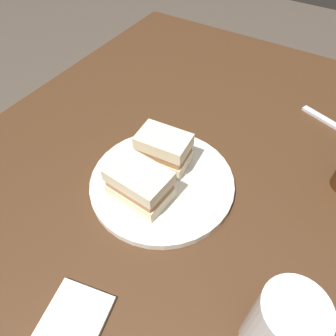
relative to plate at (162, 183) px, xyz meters
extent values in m
plane|color=#4C4238|center=(0.04, 0.00, -0.75)|extent=(6.00, 6.00, 0.00)
cube|color=#422816|center=(0.04, 0.00, -0.38)|extent=(1.26, 0.93, 0.74)
cylinder|color=silver|center=(0.00, 0.00, 0.00)|extent=(0.29, 0.29, 0.01)
cube|color=beige|center=(0.05, 0.02, 0.02)|extent=(0.07, 0.11, 0.03)
cube|color=#B27A4C|center=(0.05, 0.02, 0.04)|extent=(0.07, 0.10, 0.02)
cube|color=beige|center=(0.05, 0.02, 0.07)|extent=(0.07, 0.11, 0.03)
cube|color=beige|center=(-0.05, 0.02, 0.02)|extent=(0.08, 0.12, 0.03)
cube|color=#B27A4C|center=(-0.05, 0.02, 0.04)|extent=(0.08, 0.11, 0.02)
cube|color=beige|center=(-0.05, 0.02, 0.06)|extent=(0.08, 0.12, 0.03)
cube|color=#AD702D|center=(-0.02, 0.03, 0.02)|extent=(0.04, 0.06, 0.02)
cube|color=gold|center=(0.06, 0.06, 0.02)|extent=(0.05, 0.04, 0.02)
cube|color=gold|center=(0.01, 0.04, 0.02)|extent=(0.05, 0.03, 0.02)
cube|color=gold|center=(0.04, 0.06, 0.02)|extent=(0.03, 0.05, 0.02)
cube|color=#AD702D|center=(-0.05, 0.08, 0.02)|extent=(0.04, 0.04, 0.02)
cube|color=#AD702D|center=(0.04, 0.05, 0.02)|extent=(0.04, 0.04, 0.02)
cylinder|color=white|center=(-0.16, -0.28, 0.07)|extent=(0.08, 0.08, 0.15)
cylinder|color=orange|center=(-0.16, -0.28, 0.02)|extent=(0.07, 0.07, 0.06)
cube|color=silver|center=(-0.29, -0.03, 0.00)|extent=(0.13, 0.11, 0.01)
cube|color=silver|center=(0.36, -0.26, 0.00)|extent=(0.08, 0.17, 0.01)
camera|label=1|loc=(-0.33, -0.22, 0.50)|focal=33.95mm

